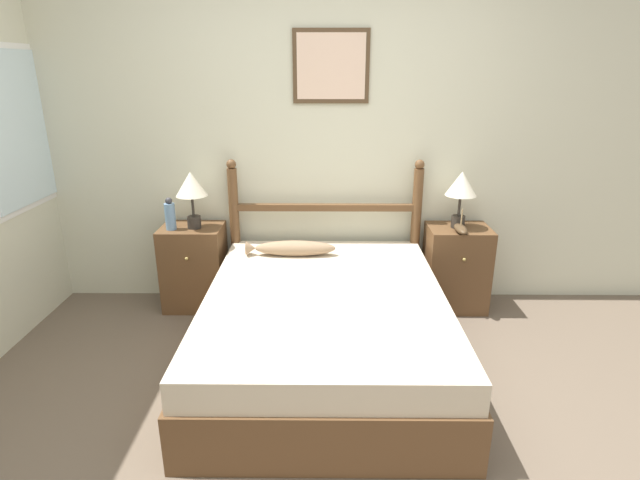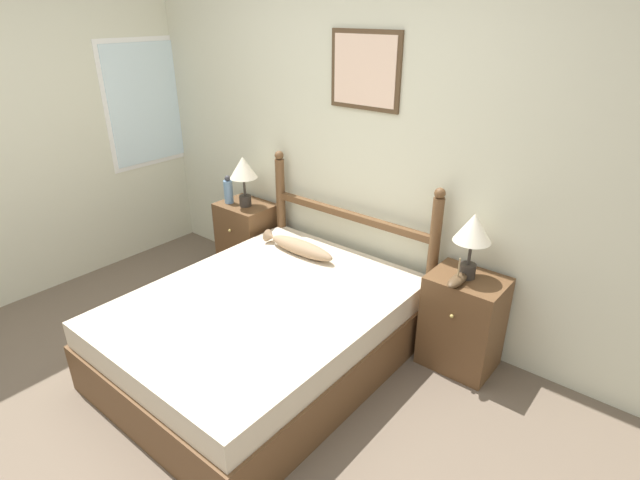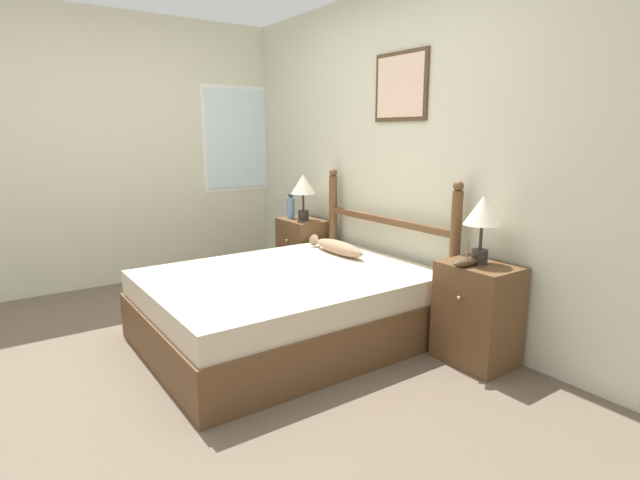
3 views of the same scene
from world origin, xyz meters
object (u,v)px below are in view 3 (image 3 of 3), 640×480
at_px(nightstand_right, 477,314).
at_px(fish_pillow, 337,247).
at_px(bottle, 291,207).
at_px(model_boat, 466,262).
at_px(bed, 287,306).
at_px(nightstand_left, 304,253).
at_px(table_lamp_right, 482,215).
at_px(table_lamp_left, 303,187).

xyz_separation_m(nightstand_right, fish_pillow, (-1.25, -0.18, 0.22)).
relative_size(bottle, model_boat, 1.13).
relative_size(bed, fish_pillow, 2.96).
relative_size(nightstand_left, bottle, 2.68).
xyz_separation_m(bed, nightstand_right, (1.01, 0.80, 0.08)).
xyz_separation_m(table_lamp_right, bottle, (-2.13, -0.07, -0.20)).
relative_size(model_boat, fish_pillow, 0.33).
distance_m(nightstand_right, bottle, 2.19).
bearing_deg(table_lamp_right, table_lamp_left, -179.21).
relative_size(nightstand_left, fish_pillow, 1.01).
xyz_separation_m(table_lamp_left, fish_pillow, (0.73, -0.15, -0.41)).
bearing_deg(table_lamp_right, nightstand_right, -10.00).
bearing_deg(model_boat, nightstand_right, 77.32).
relative_size(nightstand_right, bottle, 2.68).
xyz_separation_m(table_lamp_left, model_boat, (1.96, -0.09, -0.28)).
bearing_deg(bed, table_lamp_left, 141.44).
bearing_deg(bed, nightstand_right, 38.48).
bearing_deg(bed, bottle, 146.98).
relative_size(table_lamp_left, model_boat, 1.97).
distance_m(table_lamp_right, model_boat, 0.30).
xyz_separation_m(bed, nightstand_left, (-1.01, 0.80, 0.08)).
bearing_deg(nightstand_right, table_lamp_left, -179.30).
height_order(nightstand_left, bottle, bottle).
xyz_separation_m(table_lamp_left, table_lamp_right, (1.97, 0.03, 0.00)).
distance_m(table_lamp_left, bottle, 0.26).
distance_m(nightstand_right, fish_pillow, 1.28).
bearing_deg(nightstand_right, bottle, -178.34).
height_order(nightstand_left, table_lamp_right, table_lamp_right).
xyz_separation_m(model_boat, fish_pillow, (-1.22, -0.06, -0.13)).
distance_m(bed, bottle, 1.45).
distance_m(nightstand_left, table_lamp_left, 0.63).
relative_size(bottle, fish_pillow, 0.38).
relative_size(table_lamp_left, bottle, 1.75).
height_order(bed, nightstand_left, nightstand_left).
relative_size(nightstand_right, fish_pillow, 1.01).
height_order(nightstand_left, model_boat, model_boat).
bearing_deg(nightstand_left, bed, -38.48).
bearing_deg(nightstand_right, table_lamp_right, 170.00).
xyz_separation_m(nightstand_right, table_lamp_right, (-0.02, 0.00, 0.63)).
bearing_deg(table_lamp_right, bottle, -178.24).
bearing_deg(fish_pillow, table_lamp_left, 168.10).
bearing_deg(table_lamp_right, nightstand_left, -179.91).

